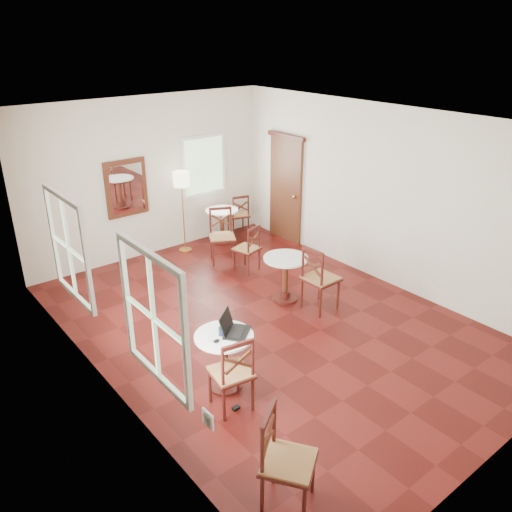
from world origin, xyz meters
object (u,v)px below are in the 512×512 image
Objects in this scene: chair_mid_b at (319,278)px; mouse at (216,341)px; water_glass at (211,338)px; power_adapter at (236,408)px; cafe_table_back at (222,222)px; laptop at (232,328)px; floor_lamp at (181,185)px; chair_mid_a at (248,249)px; chair_back_a at (238,215)px; chair_near_a at (232,373)px; chair_near_b at (286,461)px; cafe_table_mid at (285,274)px; navy_mug at (222,331)px; chair_back_b at (222,236)px; cafe_table_near at (224,355)px.

chair_mid_b is 2.56m from mouse.
water_glass reaches higher than power_adapter.
laptop reaches higher than cafe_table_back.
floor_lamp is at bearing 5.70° from chair_mid_b.
chair_mid_b is (-0.43, -3.21, 0.10)m from cafe_table_back.
chair_back_a is (0.97, 1.56, 0.01)m from chair_mid_a.
chair_near_a is at bearing 34.24° from chair_mid_a.
power_adapter is at bearing 38.39° from chair_near_b.
cafe_table_mid is 6.06× the size of navy_mug.
laptop reaches higher than chair_near_a.
navy_mug is at bearing 52.57° from mouse.
chair_back_b is 3.76m from laptop.
water_glass is 0.99× the size of power_adapter.
chair_near_a is 4.19m from chair_back_b.
chair_near_b is at bearing -120.26° from cafe_table_back.
cafe_table_near is 5.17m from chair_back_a.
cafe_table_mid is 0.85× the size of chair_mid_a.
navy_mug reaches higher than power_adapter.
chair_back_a is at bearing 14.55° from laptop.
chair_near_a is 2.09× the size of laptop.
mouse is at bearing -97.49° from chair_back_b.
chair_back_a is at bearing 51.11° from cafe_table_near.
cafe_table_near is at bearing 2.69° from water_glass.
chair_mid_b is at bearing 38.46° from mouse.
mouse is at bearing -126.03° from cafe_table_back.
floor_lamp is at bearing 85.02° from mouse.
chair_near_b is 1.47m from power_adapter.
chair_mid_b is at bearing 16.33° from cafe_table_near.
chair_mid_b is 3.44m from floor_lamp.
cafe_table_near is 2.41m from cafe_table_mid.
cafe_table_mid is 0.84× the size of chair_back_a.
laptop is at bearing -118.68° from chair_near_a.
chair_back_a is at bearing 22.38° from chair_near_b.
cafe_table_mid reaches higher than power_adapter.
chair_mid_b is at bearing -68.81° from cafe_table_mid.
cafe_table_near is at bearing 45.10° from mouse.
chair_near_b reaches higher than cafe_table_near.
chair_mid_b reaches higher than cafe_table_mid.
navy_mug is at bearing 8.97° from water_glass.
chair_back_a is 1.91× the size of laptop.
floor_lamp reaches higher than mouse.
chair_near_a reaches higher than power_adapter.
chair_mid_b is 0.67× the size of floor_lamp.
cafe_table_near is 6.04× the size of navy_mug.
chair_back_a is at bearing 69.05° from chair_back_b.
water_glass is (-3.44, -4.04, 0.35)m from chair_back_a.
chair_near_b is (-0.56, -1.74, 0.05)m from cafe_table_near.
chair_near_b is 2.18× the size of laptop.
chair_near_a is 0.96× the size of chair_back_b.
chair_near_a is 1.11× the size of chair_mid_a.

